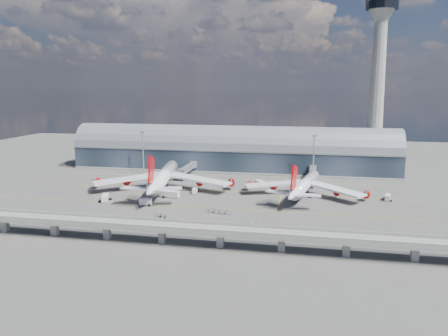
% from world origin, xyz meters
% --- Properties ---
extents(ground, '(500.00, 500.00, 0.00)m').
position_xyz_m(ground, '(0.00, 0.00, 0.00)').
color(ground, '#474744').
rests_on(ground, ground).
extents(taxi_lines, '(200.00, 80.12, 0.01)m').
position_xyz_m(taxi_lines, '(0.00, 22.11, 0.01)').
color(taxi_lines, gold).
rests_on(taxi_lines, ground).
extents(terminal, '(200.00, 30.00, 28.00)m').
position_xyz_m(terminal, '(0.00, 77.99, 11.34)').
color(terminal, '#212B37').
rests_on(terminal, ground).
extents(control_tower, '(19.00, 19.00, 103.00)m').
position_xyz_m(control_tower, '(85.00, 83.00, 51.64)').
color(control_tower, gray).
rests_on(control_tower, ground).
extents(guideway, '(220.00, 8.50, 7.20)m').
position_xyz_m(guideway, '(-0.00, -55.00, 5.29)').
color(guideway, gray).
rests_on(guideway, ground).
extents(floodlight_mast_left, '(3.00, 0.70, 25.70)m').
position_xyz_m(floodlight_mast_left, '(-50.00, 55.00, 13.63)').
color(floodlight_mast_left, gray).
rests_on(floodlight_mast_left, ground).
extents(floodlight_mast_right, '(3.00, 0.70, 25.70)m').
position_xyz_m(floodlight_mast_right, '(50.00, 55.00, 13.63)').
color(floodlight_mast_right, gray).
rests_on(floodlight_mast_right, ground).
extents(airliner_left, '(72.55, 76.36, 23.32)m').
position_xyz_m(airliner_left, '(-24.58, 16.80, 6.66)').
color(airliner_left, white).
rests_on(airliner_left, ground).
extents(airliner_right, '(59.70, 62.47, 19.90)m').
position_xyz_m(airliner_right, '(45.86, 18.81, 5.16)').
color(airliner_right, white).
rests_on(airliner_right, ground).
extents(jet_bridge_left, '(4.40, 28.00, 7.25)m').
position_xyz_m(jet_bridge_left, '(-21.49, 53.12, 5.18)').
color(jet_bridge_left, gray).
rests_on(jet_bridge_left, ground).
extents(jet_bridge_right, '(4.40, 32.00, 7.25)m').
position_xyz_m(jet_bridge_right, '(49.67, 51.18, 5.18)').
color(jet_bridge_right, gray).
rests_on(jet_bridge_right, ground).
extents(service_truck_0, '(4.73, 7.88, 3.10)m').
position_xyz_m(service_truck_0, '(-43.67, -8.68, 1.60)').
color(service_truck_0, silver).
rests_on(service_truck_0, ground).
extents(service_truck_1, '(5.86, 3.72, 3.15)m').
position_xyz_m(service_truck_1, '(-22.74, -11.68, 1.59)').
color(service_truck_1, silver).
rests_on(service_truck_1, ground).
extents(service_truck_2, '(9.23, 3.99, 3.24)m').
position_xyz_m(service_truck_2, '(-16.30, 3.33, 1.69)').
color(service_truck_2, silver).
rests_on(service_truck_2, ground).
extents(service_truck_3, '(3.36, 5.95, 2.71)m').
position_xyz_m(service_truck_3, '(83.89, 18.15, 1.39)').
color(service_truck_3, silver).
rests_on(service_truck_3, ground).
extents(service_truck_4, '(2.42, 4.46, 2.51)m').
position_xyz_m(service_truck_4, '(-6.98, 13.26, 1.27)').
color(service_truck_4, silver).
rests_on(service_truck_4, ground).
extents(service_truck_5, '(6.51, 6.89, 3.32)m').
position_xyz_m(service_truck_5, '(22.77, 33.96, 1.70)').
color(service_truck_5, silver).
rests_on(service_truck_5, ground).
extents(cargo_train_0, '(10.40, 3.83, 1.72)m').
position_xyz_m(cargo_train_0, '(12.15, -17.37, 0.89)').
color(cargo_train_0, gray).
rests_on(cargo_train_0, ground).
extents(cargo_train_1, '(7.23, 4.43, 1.62)m').
position_xyz_m(cargo_train_1, '(-8.84, -27.69, 0.85)').
color(cargo_train_1, gray).
rests_on(cargo_train_1, ground).
extents(cargo_train_2, '(7.60, 3.09, 1.66)m').
position_xyz_m(cargo_train_2, '(30.41, -33.37, 0.87)').
color(cargo_train_2, gray).
rests_on(cargo_train_2, ground).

